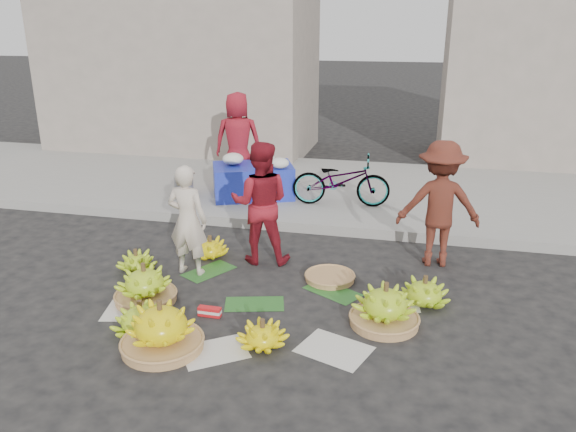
% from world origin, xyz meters
% --- Properties ---
extents(ground, '(80.00, 80.00, 0.00)m').
position_xyz_m(ground, '(0.00, 0.00, 0.00)').
color(ground, black).
rests_on(ground, ground).
extents(curb, '(40.00, 0.25, 0.15)m').
position_xyz_m(curb, '(0.00, 2.20, 0.07)').
color(curb, gray).
rests_on(curb, ground).
extents(sidewalk, '(40.00, 4.00, 0.12)m').
position_xyz_m(sidewalk, '(0.00, 4.30, 0.06)').
color(sidewalk, gray).
rests_on(sidewalk, ground).
extents(building_left, '(6.00, 3.00, 4.00)m').
position_xyz_m(building_left, '(-4.00, 7.20, 2.00)').
color(building_left, gray).
rests_on(building_left, sidewalk).
extents(building_right, '(5.00, 3.00, 5.00)m').
position_xyz_m(building_right, '(4.50, 7.70, 2.50)').
color(building_right, gray).
rests_on(building_right, sidewalk).
extents(newspaper_scatter, '(3.20, 1.80, 0.00)m').
position_xyz_m(newspaper_scatter, '(0.00, -0.80, 0.00)').
color(newspaper_scatter, silver).
rests_on(newspaper_scatter, ground).
extents(banana_leaves, '(2.00, 1.00, 0.00)m').
position_xyz_m(banana_leaves, '(-0.10, 0.20, 0.00)').
color(banana_leaves, '#1D561C').
rests_on(banana_leaves, ground).
extents(banana_bunch_0, '(0.74, 0.74, 0.46)m').
position_xyz_m(banana_bunch_0, '(-1.30, -0.40, 0.20)').
color(banana_bunch_0, '#9E7042').
rests_on(banana_bunch_0, ground).
extents(banana_bunch_1, '(0.66, 0.66, 0.35)m').
position_xyz_m(banana_bunch_1, '(-1.05, -1.01, 0.15)').
color(banana_bunch_1, '#82B419').
rests_on(banana_bunch_1, ground).
extents(banana_bunch_2, '(0.89, 0.89, 0.52)m').
position_xyz_m(banana_bunch_2, '(-0.71, -1.25, 0.23)').
color(banana_bunch_2, '#9E7042').
rests_on(banana_bunch_2, ground).
extents(banana_bunch_3, '(0.53, 0.53, 0.29)m').
position_xyz_m(banana_bunch_3, '(0.22, -1.00, 0.12)').
color(banana_bunch_3, yellow).
rests_on(banana_bunch_3, ground).
extents(banana_bunch_4, '(0.72, 0.72, 0.48)m').
position_xyz_m(banana_bunch_4, '(1.33, -0.32, 0.21)').
color(banana_bunch_4, '#9E7042').
rests_on(banana_bunch_4, ground).
extents(banana_bunch_5, '(0.63, 0.63, 0.34)m').
position_xyz_m(banana_bunch_5, '(1.73, 0.24, 0.15)').
color(banana_bunch_5, '#82B419').
rests_on(banana_bunch_5, ground).
extents(banana_bunch_6, '(0.48, 0.48, 0.28)m').
position_xyz_m(banana_bunch_6, '(-1.80, 0.33, 0.12)').
color(banana_bunch_6, '#82B419').
rests_on(banana_bunch_6, ground).
extents(banana_bunch_7, '(0.47, 0.47, 0.30)m').
position_xyz_m(banana_bunch_7, '(-1.04, 0.94, 0.13)').
color(banana_bunch_7, yellow).
rests_on(banana_bunch_7, ground).
extents(basket_spare, '(0.62, 0.62, 0.07)m').
position_xyz_m(basket_spare, '(0.62, 0.60, 0.03)').
color(basket_spare, '#9E7042').
rests_on(basket_spare, ground).
extents(incense_stack, '(0.25, 0.08, 0.10)m').
position_xyz_m(incense_stack, '(-0.49, -0.56, 0.06)').
color(incense_stack, red).
rests_on(incense_stack, ground).
extents(vendor_cream, '(0.53, 0.37, 1.38)m').
position_xyz_m(vendor_cream, '(-1.11, 0.43, 0.69)').
color(vendor_cream, beige).
rests_on(vendor_cream, ground).
extents(vendor_red, '(0.85, 0.71, 1.58)m').
position_xyz_m(vendor_red, '(-0.35, 0.98, 0.79)').
color(vendor_red, maroon).
rests_on(vendor_red, ground).
extents(man_striped, '(1.09, 0.70, 1.61)m').
position_xyz_m(man_striped, '(1.85, 1.41, 0.80)').
color(man_striped, maroon).
rests_on(man_striped, ground).
extents(flower_table, '(1.53, 1.26, 0.77)m').
position_xyz_m(flower_table, '(-1.14, 3.32, 0.44)').
color(flower_table, '#1925A4').
rests_on(flower_table, sidewalk).
extents(grey_bucket, '(0.32, 0.32, 0.36)m').
position_xyz_m(grey_bucket, '(-2.30, 3.03, 0.30)').
color(grey_bucket, slate).
rests_on(grey_bucket, sidewalk).
extents(flower_vendor, '(0.93, 0.71, 1.69)m').
position_xyz_m(flower_vendor, '(-1.59, 3.89, 0.97)').
color(flower_vendor, maroon).
rests_on(flower_vendor, sidewalk).
extents(bicycle, '(0.69, 1.61, 0.83)m').
position_xyz_m(bicycle, '(0.37, 3.19, 0.53)').
color(bicycle, gray).
rests_on(bicycle, sidewalk).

